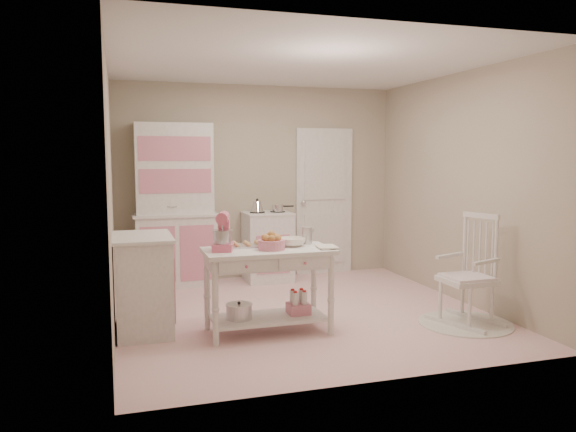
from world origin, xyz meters
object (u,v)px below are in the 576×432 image
at_px(hutch, 175,205).
at_px(bread_basket, 271,245).
at_px(work_table, 268,291).
at_px(rocking_chair, 467,270).
at_px(base_cabinet, 143,284).
at_px(stand_mixer, 223,232).
at_px(stove, 268,246).

relative_size(hutch, bread_basket, 8.32).
xyz_separation_m(work_table, bread_basket, (0.02, -0.05, 0.45)).
bearing_deg(rocking_chair, base_cabinet, 146.98).
relative_size(base_cabinet, work_table, 0.77).
height_order(hutch, stand_mixer, hutch).
relative_size(hutch, rocking_chair, 1.89).
bearing_deg(base_cabinet, work_table, -18.81).
xyz_separation_m(hutch, rocking_chair, (2.57, -2.52, -0.49)).
bearing_deg(stove, work_table, -104.76).
relative_size(rocking_chair, bread_basket, 4.40).
distance_m(stove, bread_basket, 2.30).
bearing_deg(bread_basket, base_cabinet, 159.27).
bearing_deg(work_table, stand_mixer, 177.27).
height_order(base_cabinet, bread_basket, base_cabinet).
height_order(hutch, rocking_chair, hutch).
relative_size(base_cabinet, stand_mixer, 2.71).
height_order(stove, stand_mixer, stand_mixer).
distance_m(rocking_chair, stand_mixer, 2.42).
bearing_deg(bread_basket, stand_mixer, 170.96).
bearing_deg(stove, stand_mixer, -114.86).
relative_size(hutch, stand_mixer, 6.12).
relative_size(rocking_chair, work_table, 0.92).
xyz_separation_m(base_cabinet, stand_mixer, (0.70, -0.36, 0.51)).
relative_size(hutch, base_cabinet, 2.26).
height_order(base_cabinet, stand_mixer, stand_mixer).
distance_m(hutch, rocking_chair, 3.63).
bearing_deg(stand_mixer, base_cabinet, 169.38).
xyz_separation_m(work_table, stand_mixer, (-0.42, 0.02, 0.57)).
height_order(work_table, stand_mixer, stand_mixer).
bearing_deg(rocking_chair, stand_mixer, 151.68).
xyz_separation_m(rocking_chair, stand_mixer, (-2.36, 0.34, 0.42)).
height_order(base_cabinet, rocking_chair, rocking_chair).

